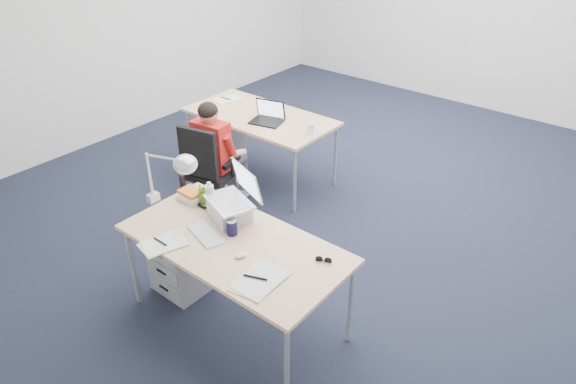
{
  "coord_description": "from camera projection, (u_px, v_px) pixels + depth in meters",
  "views": [
    {
      "loc": [
        2.61,
        -3.81,
        2.83
      ],
      "look_at": [
        0.55,
        -1.26,
        0.85
      ],
      "focal_mm": 32.0,
      "sensor_mm": 36.0,
      "label": 1
    }
  ],
  "objects": [
    {
      "name": "can_koozie",
      "position": [
        232.0,
        227.0,
        3.55
      ],
      "size": [
        0.08,
        0.08,
        0.12
      ],
      "primitive_type": "cylinder",
      "rotation": [
        0.0,
        0.0,
        0.06
      ],
      "color": "#17133C",
      "rests_on": "desk_near"
    },
    {
      "name": "papers_right",
      "position": [
        258.0,
        280.0,
        3.15
      ],
      "size": [
        0.26,
        0.35,
        0.01
      ],
      "primitive_type": "cube",
      "rotation": [
        0.0,
        0.0,
        0.08
      ],
      "color": "#FFEB93",
      "rests_on": "desk_near"
    },
    {
      "name": "room",
      "position": [
        329.0,
        31.0,
        4.52
      ],
      "size": [
        6.02,
        7.02,
        2.8
      ],
      "color": "silver",
      "rests_on": "ground"
    },
    {
      "name": "drawer_pedestal_far",
      "position": [
        219.0,
        144.0,
        5.86
      ],
      "size": [
        0.4,
        0.5,
        0.55
      ],
      "primitive_type": "cube",
      "color": "#9D9FA2",
      "rests_on": "ground"
    },
    {
      "name": "seated_person",
      "position": [
        221.0,
        154.0,
        4.99
      ],
      "size": [
        0.37,
        0.64,
        1.13
      ],
      "rotation": [
        0.0,
        0.0,
        0.13
      ],
      "color": "red",
      "rests_on": "ground"
    },
    {
      "name": "far_papers",
      "position": [
        227.0,
        100.0,
        5.79
      ],
      "size": [
        0.27,
        0.33,
        0.01
      ],
      "primitive_type": "cube",
      "rotation": [
        0.0,
        0.0,
        -0.27
      ],
      "color": "white",
      "rests_on": "desk_far"
    },
    {
      "name": "desk_near",
      "position": [
        234.0,
        247.0,
        3.53
      ],
      "size": [
        1.6,
        0.8,
        0.73
      ],
      "color": "tan",
      "rests_on": "ground"
    },
    {
      "name": "bear_figurine",
      "position": [
        202.0,
        194.0,
        3.88
      ],
      "size": [
        0.1,
        0.09,
        0.16
      ],
      "primitive_type": null,
      "rotation": [
        0.0,
        0.0,
        0.38
      ],
      "color": "#3E7C21",
      "rests_on": "desk_near"
    },
    {
      "name": "desk_far",
      "position": [
        260.0,
        119.0,
        5.43
      ],
      "size": [
        1.6,
        0.8,
        0.73
      ],
      "color": "tan",
      "rests_on": "ground"
    },
    {
      "name": "water_bottle",
      "position": [
        210.0,
        195.0,
        3.82
      ],
      "size": [
        0.08,
        0.08,
        0.21
      ],
      "primitive_type": "cylinder",
      "rotation": [
        0.0,
        0.0,
        0.31
      ],
      "color": "silver",
      "rests_on": "desk_near"
    },
    {
      "name": "dark_laptop",
      "position": [
        266.0,
        112.0,
        5.18
      ],
      "size": [
        0.38,
        0.38,
        0.23
      ],
      "primitive_type": null,
      "rotation": [
        0.0,
        0.0,
        0.26
      ],
      "color": "black",
      "rests_on": "desk_far"
    },
    {
      "name": "papers_left",
      "position": [
        162.0,
        244.0,
        3.47
      ],
      "size": [
        0.28,
        0.33,
        0.01
      ],
      "primitive_type": "cube",
      "rotation": [
        0.0,
        0.0,
        -0.32
      ],
      "color": "#FFEB93",
      "rests_on": "desk_near"
    },
    {
      "name": "sunglasses",
      "position": [
        324.0,
        260.0,
        3.31
      ],
      "size": [
        0.12,
        0.09,
        0.03
      ],
      "primitive_type": null,
      "rotation": [
        0.0,
        0.0,
        0.44
      ],
      "color": "black",
      "rests_on": "desk_near"
    },
    {
      "name": "floor",
      "position": [
        323.0,
        196.0,
        5.41
      ],
      "size": [
        7.0,
        7.0,
        0.0
      ],
      "primitive_type": "plane",
      "color": "black",
      "rests_on": "ground"
    },
    {
      "name": "wireless_keyboard",
      "position": [
        205.0,
        234.0,
        3.56
      ],
      "size": [
        0.34,
        0.22,
        0.02
      ],
      "primitive_type": "cube",
      "rotation": [
        0.0,
        0.0,
        -0.28
      ],
      "color": "white",
      "rests_on": "desk_near"
    },
    {
      "name": "cordless_phone",
      "position": [
        183.0,
        184.0,
        4.0
      ],
      "size": [
        0.05,
        0.04,
        0.17
      ],
      "primitive_type": "cube",
      "rotation": [
        0.0,
        0.0,
        -0.28
      ],
      "color": "black",
      "rests_on": "desk_near"
    },
    {
      "name": "computer_mouse",
      "position": [
        241.0,
        255.0,
        3.35
      ],
      "size": [
        0.08,
        0.1,
        0.03
      ],
      "primitive_type": "ellipsoid",
      "rotation": [
        0.0,
        0.0,
        -0.4
      ],
      "color": "white",
      "rests_on": "desk_near"
    },
    {
      "name": "far_cup",
      "position": [
        311.0,
        129.0,
        4.99
      ],
      "size": [
        0.09,
        0.09,
        0.1
      ],
      "primitive_type": "cylinder",
      "rotation": [
        0.0,
        0.0,
        0.39
      ],
      "color": "white",
      "rests_on": "desk_far"
    },
    {
      "name": "book_stack",
      "position": [
        191.0,
        195.0,
        3.94
      ],
      "size": [
        0.2,
        0.16,
        0.09
      ],
      "primitive_type": "cube",
      "rotation": [
        0.0,
        0.0,
        -0.11
      ],
      "color": "silver",
      "rests_on": "desk_near"
    },
    {
      "name": "drawer_pedestal_near",
      "position": [
        187.0,
        256.0,
        4.1
      ],
      "size": [
        0.4,
        0.5,
        0.55
      ],
      "primitive_type": "cube",
      "color": "#9D9FA2",
      "rests_on": "ground"
    },
    {
      "name": "silver_laptop",
      "position": [
        229.0,
        196.0,
        3.65
      ],
      "size": [
        0.44,
        0.39,
        0.38
      ],
      "primitive_type": null,
      "rotation": [
        0.0,
        0.0,
        -0.33
      ],
      "color": "silver",
      "rests_on": "desk_near"
    },
    {
      "name": "office_chair",
      "position": [
        212.0,
        187.0,
        5.03
      ],
      "size": [
        0.73,
        0.73,
        0.96
      ],
      "rotation": [
        0.0,
        0.0,
        0.23
      ],
      "color": "black",
      "rests_on": "ground"
    },
    {
      "name": "headphones",
      "position": [
        209.0,
        202.0,
        3.91
      ],
      "size": [
        0.26,
        0.22,
        0.04
      ],
      "primitive_type": null,
      "rotation": [
        0.0,
        0.0,
        0.21
      ],
      "color": "black",
      "rests_on": "desk_near"
    },
    {
      "name": "desk_lamp",
      "position": [
        163.0,
        176.0,
        3.71
      ],
      "size": [
        0.52,
        0.27,
        0.56
      ],
      "primitive_type": null,
      "rotation": [
        0.0,
        0.0,
        -0.2
      ],
      "color": "silver",
      "rests_on": "desk_near"
    }
  ]
}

